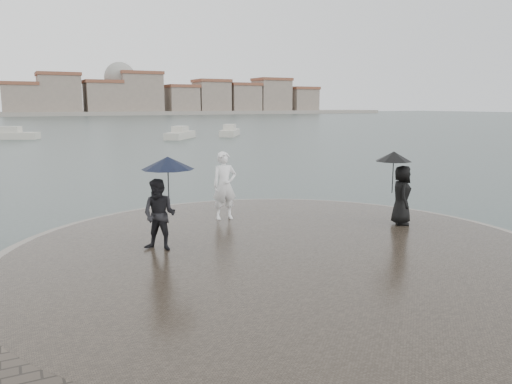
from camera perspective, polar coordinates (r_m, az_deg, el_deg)
ground at (r=8.53m, az=15.23°, el=-14.76°), size 400.00×400.00×0.00m
kerb_ring at (r=11.12m, az=3.05°, el=-7.61°), size 12.50×12.50×0.32m
quay_tip at (r=11.11m, az=3.05°, el=-7.51°), size 11.90×11.90×0.36m
statue at (r=13.81m, az=-3.62°, el=0.74°), size 0.73×0.52×1.88m
visitor_left at (r=11.04m, az=-10.66°, el=-0.56°), size 1.31×1.16×2.04m
visitor_right at (r=13.66m, az=16.09°, el=0.82°), size 1.15×1.03×1.95m
boats at (r=50.70m, az=-17.29°, el=6.01°), size 33.39×19.60×1.50m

